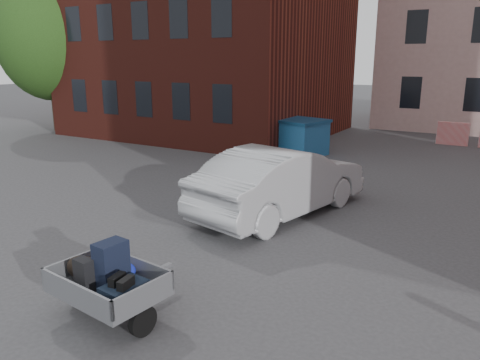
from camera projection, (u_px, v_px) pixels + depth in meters
The scene contains 6 objects.
ground at pixel (217, 249), 9.39m from camera, with size 120.00×120.00×0.00m, color #38383A.
far_building at pixel (158, 54), 36.56m from camera, with size 6.00×6.00×8.00m, color maroon.
tree at pixel (49, 28), 23.48m from camera, with size 5.28×5.28×8.30m.
trailer at pixel (107, 280), 6.75m from camera, with size 1.71×1.88×1.20m.
dumpster at pixel (285, 135), 18.90m from camera, with size 3.67×2.52×1.40m.
silver_car at pixel (281, 181), 11.32m from camera, with size 1.76×5.06×1.67m, color #A7AAAE.
Camera 1 is at (4.87, -7.27, 3.72)m, focal length 35.00 mm.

